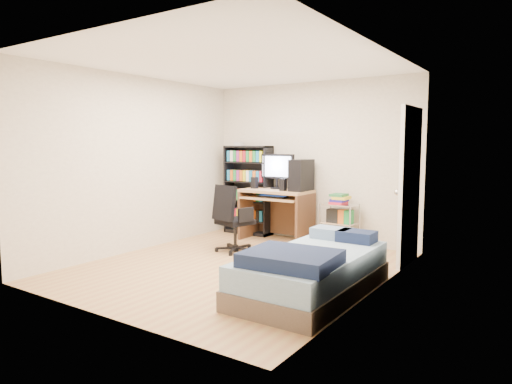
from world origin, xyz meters
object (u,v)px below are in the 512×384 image
Objects in this scene: computer_desk at (284,194)px; bed at (312,271)px; office_chair at (233,230)px; media_shelf at (248,189)px.

computer_desk is 2.65m from bed.
office_chair is at bearing 149.81° from bed.
media_shelf is at bearing 168.79° from computer_desk.
bed is at bearing -16.42° from office_chair.
media_shelf is 0.82m from computer_desk.
media_shelf is 0.81× the size of bed.
bed is at bearing -53.33° from computer_desk.
bed is at bearing -43.62° from media_shelf.
office_chair is at bearing -101.84° from computer_desk.
media_shelf is 1.62× the size of office_chair.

